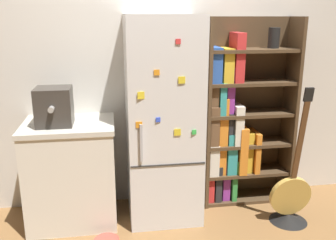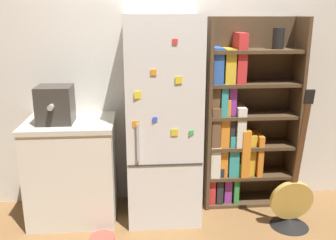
% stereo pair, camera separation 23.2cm
% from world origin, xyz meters
% --- Properties ---
extents(ground_plane, '(16.00, 16.00, 0.00)m').
position_xyz_m(ground_plane, '(0.00, 0.00, 0.00)').
color(ground_plane, olive).
extents(wall_back, '(8.00, 0.05, 2.60)m').
position_xyz_m(wall_back, '(0.00, 0.47, 1.30)').
color(wall_back, silver).
rests_on(wall_back, ground_plane).
extents(refrigerator, '(0.61, 0.63, 1.75)m').
position_xyz_m(refrigerator, '(-0.00, 0.15, 0.87)').
color(refrigerator, silver).
rests_on(refrigerator, ground_plane).
extents(bookshelf, '(0.84, 0.31, 1.73)m').
position_xyz_m(bookshelf, '(0.71, 0.32, 0.78)').
color(bookshelf, '#4C3823').
rests_on(bookshelf, ground_plane).
extents(kitchen_counter, '(0.75, 0.61, 0.89)m').
position_xyz_m(kitchen_counter, '(-0.79, 0.16, 0.44)').
color(kitchen_counter, silver).
rests_on(kitchen_counter, ground_plane).
extents(espresso_machine, '(0.28, 0.32, 0.31)m').
position_xyz_m(espresso_machine, '(-0.88, 0.10, 1.04)').
color(espresso_machine, '#38332D').
rests_on(espresso_machine, kitchen_counter).
extents(guitar, '(0.36, 0.33, 1.21)m').
position_xyz_m(guitar, '(1.06, -0.18, 0.17)').
color(guitar, black).
rests_on(guitar, ground_plane).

